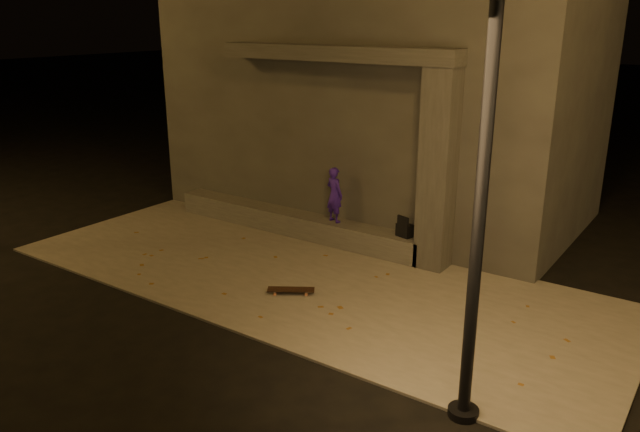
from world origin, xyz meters
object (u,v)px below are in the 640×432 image
Objects in this scene: street_lamp_0 at (494,38)px; backpack at (405,229)px; skateboarder at (334,195)px; column at (438,171)px; skateboard at (291,290)px.

backpack is at bearing 125.76° from street_lamp_0.
skateboarder is 2.67× the size of backpack.
column reaches higher than skateboarder.
column is 5.10m from street_lamp_0.
skateboarder is 6.70m from street_lamp_0.
skateboard is (-1.41, -2.47, -1.73)m from column.
skateboarder is at bearing 138.35° from street_lamp_0.
street_lamp_0 reaches higher than skateboard.
column reaches higher than skateboard.
skateboarder is 0.15× the size of street_lamp_0.
column is 8.62× the size of backpack.
column is 3.32m from skateboard.
street_lamp_0 reaches higher than skateboarder.
street_lamp_0 reaches higher than backpack.
street_lamp_0 is (2.22, -3.91, 2.40)m from column.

